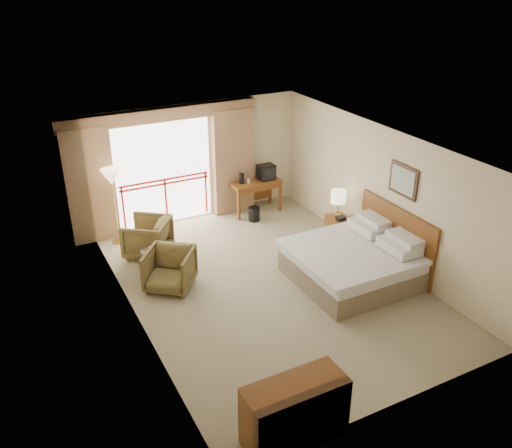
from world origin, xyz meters
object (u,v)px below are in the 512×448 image
side_table (154,258)px  floor_lamp (112,180)px  bed (354,262)px  armchair_far (149,254)px  tv (266,172)px  armchair_near (171,287)px  desk (254,187)px  wastebasket (254,214)px  nightstand (338,229)px  table_lamp (339,197)px  dresser (295,412)px

side_table → floor_lamp: size_ratio=0.32×
bed → armchair_far: 4.20m
tv → side_table: (-3.37, -1.69, -0.60)m
tv → armchair_near: tv is taller
desk → wastebasket: desk is taller
desk → armchair_far: 3.15m
desk → armchair_far: size_ratio=1.38×
bed → tv: bearing=88.7°
nightstand → floor_lamp: 4.86m
bed → side_table: bearing=149.5°
armchair_near → floor_lamp: 2.70m
floor_lamp → bed: bearing=-45.2°
table_lamp → wastebasket: 2.21m
tv → armchair_far: tv is taller
table_lamp → tv: size_ratio=1.45×
table_lamp → bed: bearing=-113.4°
armchair_far → armchair_near: 1.41m
nightstand → bed: bearing=-110.7°
desk → dresser: (-2.75, -6.45, -0.18)m
table_lamp → floor_lamp: (-4.20, 2.11, 0.41)m
wastebasket → tv: bearing=38.5°
wastebasket → side_table: bearing=-156.0°
nightstand → wastebasket: (-1.11, 1.76, -0.12)m
tv → wastebasket: bearing=-132.4°
side_table → dresser: size_ratio=0.40×
table_lamp → dresser: table_lamp is taller
floor_lamp → dresser: size_ratio=1.28×
nightstand → armchair_near: nightstand is taller
bed → armchair_near: bed is taller
nightstand → dresser: size_ratio=0.45×
armchair_near → dresser: size_ratio=0.65×
bed → desk: size_ratio=1.76×
wastebasket → armchair_far: bearing=-170.7°
desk → wastebasket: 0.72m
table_lamp → side_table: bearing=173.3°
wastebasket → side_table: size_ratio=0.64×
table_lamp → tv: table_lamp is taller
nightstand → armchair_far: 4.03m
bed → side_table: bed is taller
armchair_near → desk: bearing=76.7°
bed → dresser: (-2.97, -2.76, 0.06)m
table_lamp → desk: (-0.86, 2.21, -0.41)m
bed → armchair_near: (-3.17, 1.34, -0.38)m
nightstand → floor_lamp: (-4.20, 2.16, 1.14)m
dresser → armchair_near: bearing=92.1°
bed → nightstand: bearing=65.9°
armchair_near → table_lamp: bearing=40.4°
table_lamp → wastebasket: table_lamp is taller
armchair_far → nightstand: bearing=107.8°
bed → nightstand: size_ratio=3.65×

